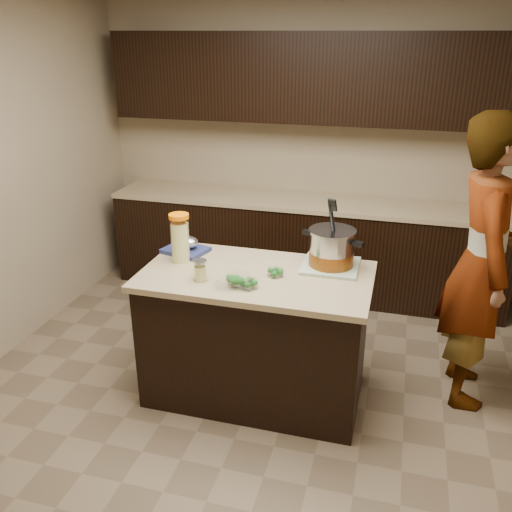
{
  "coord_description": "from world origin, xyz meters",
  "views": [
    {
      "loc": [
        0.83,
        -3.01,
        2.32
      ],
      "look_at": [
        0.0,
        0.0,
        1.02
      ],
      "focal_mm": 38.0,
      "sensor_mm": 36.0,
      "label": 1
    }
  ],
  "objects": [
    {
      "name": "mason_jar",
      "position": [
        -0.3,
        -0.19,
        0.96
      ],
      "size": [
        0.1,
        0.1,
        0.14
      ],
      "rotation": [
        0.0,
        0.0,
        0.16
      ],
      "color": "#D8D684",
      "rests_on": "island"
    },
    {
      "name": "dish_towel",
      "position": [
        0.44,
        0.23,
        0.91
      ],
      "size": [
        0.36,
        0.36,
        0.02
      ],
      "primitive_type": "cube",
      "rotation": [
        0.0,
        0.0,
        0.01
      ],
      "color": "#63895C",
      "rests_on": "island"
    },
    {
      "name": "stock_pot",
      "position": [
        0.44,
        0.22,
        1.02
      ],
      "size": [
        0.41,
        0.39,
        0.43
      ],
      "rotation": [
        0.0,
        0.0,
        -0.34
      ],
      "color": "#B7B7BC",
      "rests_on": "dish_towel"
    },
    {
      "name": "ground_plane",
      "position": [
        0.0,
        0.0,
        0.0
      ],
      "size": [
        4.0,
        4.0,
        0.0
      ],
      "primitive_type": "plane",
      "color": "brown",
      "rests_on": "ground"
    },
    {
      "name": "broccoli_tub_rect",
      "position": [
        -0.08,
        -0.21,
        0.93
      ],
      "size": [
        0.23,
        0.19,
        0.07
      ],
      "rotation": [
        0.0,
        0.0,
        0.25
      ],
      "color": "silver",
      "rests_on": "island"
    },
    {
      "name": "lemonade_pitcher",
      "position": [
        -0.54,
        0.07,
        1.05
      ],
      "size": [
        0.14,
        0.14,
        0.32
      ],
      "rotation": [
        0.0,
        0.0,
        0.07
      ],
      "color": "#D8D684",
      "rests_on": "island"
    },
    {
      "name": "blue_tray",
      "position": [
        -0.56,
        0.22,
        0.94
      ],
      "size": [
        0.34,
        0.3,
        0.11
      ],
      "rotation": [
        0.0,
        0.0,
        -0.27
      ],
      "color": "navy",
      "rests_on": "island"
    },
    {
      "name": "person",
      "position": [
        1.37,
        0.4,
        0.95
      ],
      "size": [
        0.5,
        0.72,
        1.91
      ],
      "primitive_type": "imported",
      "rotation": [
        0.0,
        0.0,
        1.63
      ],
      "color": "gray",
      "rests_on": "ground"
    },
    {
      "name": "island",
      "position": [
        0.0,
        0.0,
        0.45
      ],
      "size": [
        1.46,
        0.81,
        0.9
      ],
      "color": "black",
      "rests_on": "ground"
    },
    {
      "name": "broccoli_tub_left",
      "position": [
        0.13,
        -0.0,
        0.92
      ],
      "size": [
        0.13,
        0.13,
        0.05
      ],
      "rotation": [
        0.0,
        0.0,
        -0.26
      ],
      "color": "silver",
      "rests_on": "island"
    },
    {
      "name": "back_cabinets",
      "position": [
        0.0,
        1.74,
        0.94
      ],
      "size": [
        3.6,
        0.63,
        2.33
      ],
      "color": "black",
      "rests_on": "ground"
    },
    {
      "name": "room_shell",
      "position": [
        0.0,
        0.0,
        1.71
      ],
      "size": [
        4.04,
        4.04,
        2.72
      ],
      "color": "tan",
      "rests_on": "ground"
    },
    {
      "name": "broccoli_tub_right",
      "position": [
        0.02,
        -0.21,
        0.92
      ],
      "size": [
        0.13,
        0.13,
        0.05
      ],
      "rotation": [
        0.0,
        0.0,
        -0.28
      ],
      "color": "silver",
      "rests_on": "island"
    }
  ]
}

